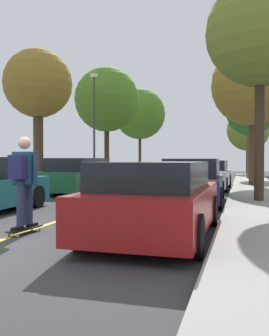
% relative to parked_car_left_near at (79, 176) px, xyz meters
% --- Properties ---
extents(ground, '(80.00, 80.00, 0.00)m').
position_rel_parked_car_left_near_xyz_m(ground, '(2.52, -8.88, -0.72)').
color(ground, '#353538').
extents(center_line, '(0.12, 39.20, 0.01)m').
position_rel_parked_car_left_near_xyz_m(center_line, '(2.52, -4.88, -0.72)').
color(center_line, gold).
rests_on(center_line, ground).
extents(parked_car_left_near, '(1.95, 4.63, 1.44)m').
position_rel_parked_car_left_near_xyz_m(parked_car_left_near, '(0.00, 0.00, 0.00)').
color(parked_car_left_near, '#1E5B33').
rests_on(parked_car_left_near, ground).
extents(parked_car_right_nearest, '(1.98, 4.20, 1.36)m').
position_rel_parked_car_left_near_xyz_m(parked_car_right_nearest, '(5.03, -7.92, -0.04)').
color(parked_car_right_nearest, maroon).
rests_on(parked_car_right_nearest, ground).
extents(parked_car_right_near, '(1.96, 4.40, 1.42)m').
position_rel_parked_car_left_near_xyz_m(parked_car_right_near, '(5.03, -2.47, -0.03)').
color(parked_car_right_near, navy).
rests_on(parked_car_right_near, ground).
extents(parked_car_right_far, '(1.95, 4.55, 1.34)m').
position_rel_parked_car_left_near_xyz_m(parked_car_right_far, '(5.03, 3.32, -0.06)').
color(parked_car_right_far, white).
rests_on(parked_car_right_far, ground).
extents(street_tree_left_nearest, '(2.97, 2.97, 6.03)m').
position_rel_parked_car_left_near_xyz_m(street_tree_left_nearest, '(-2.00, 0.16, 3.90)').
color(street_tree_left_nearest, '#4C3823').
rests_on(street_tree_left_nearest, sidewalk_left).
extents(street_tree_left_near, '(4.20, 4.20, 7.25)m').
position_rel_parked_car_left_near_xyz_m(street_tree_left_near, '(-2.00, 8.87, 4.56)').
color(street_tree_left_near, '#3D2D1E').
rests_on(street_tree_left_near, sidewalk_left).
extents(street_tree_left_far, '(4.38, 4.38, 7.36)m').
position_rel_parked_car_left_near_xyz_m(street_tree_left_far, '(-2.00, 17.27, 4.58)').
color(street_tree_left_far, '#3D2D1E').
rests_on(street_tree_left_far, sidewalk_left).
extents(street_tree_right_nearest, '(3.29, 3.29, 6.77)m').
position_rel_parked_car_left_near_xyz_m(street_tree_right_nearest, '(7.03, -2.41, 4.51)').
color(street_tree_right_nearest, '#3D2D1E').
rests_on(street_tree_right_nearest, sidewalk_right).
extents(street_tree_right_near, '(4.07, 4.07, 6.95)m').
position_rel_parked_car_left_near_xyz_m(street_tree_right_near, '(7.03, 4.92, 4.31)').
color(street_tree_right_near, '#4C3823').
rests_on(street_tree_right_near, sidewalk_right).
extents(street_tree_right_far, '(3.12, 3.12, 5.94)m').
position_rel_parked_car_left_near_xyz_m(street_tree_right_far, '(7.03, 11.67, 3.75)').
color(street_tree_right_far, brown).
rests_on(street_tree_right_far, sidewalk_right).
extents(street_tree_right_farthest, '(3.71, 3.71, 5.70)m').
position_rel_parked_car_left_near_xyz_m(street_tree_right_farthest, '(7.03, 20.56, 3.26)').
color(street_tree_right_farthest, '#3D2D1E').
rests_on(street_tree_right_farthest, sidewalk_right).
extents(streetlamp, '(0.36, 0.24, 6.21)m').
position_rel_parked_car_left_near_xyz_m(streetlamp, '(-1.75, 6.04, 2.93)').
color(streetlamp, '#38383D').
rests_on(streetlamp, sidewalk_left).
extents(skateboard, '(0.30, 0.86, 0.10)m').
position_rel_parked_car_left_near_xyz_m(skateboard, '(2.59, -8.33, -0.63)').
color(skateboard, black).
rests_on(skateboard, ground).
extents(skateboarder, '(0.59, 0.71, 1.72)m').
position_rel_parked_car_left_near_xyz_m(skateboarder, '(2.59, -8.36, 0.36)').
color(skateboarder, black).
rests_on(skateboarder, skateboard).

